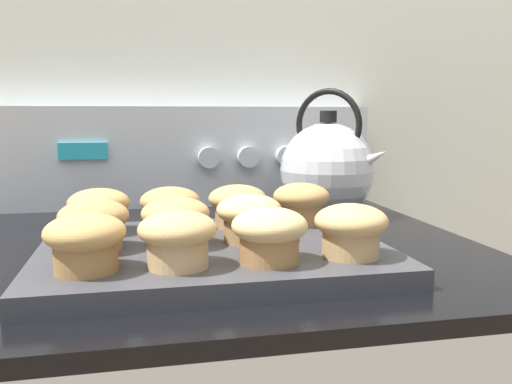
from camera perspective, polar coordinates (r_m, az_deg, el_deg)
wall_back at (r=1.10m, az=-8.67°, el=12.72°), size 8.00×0.05×2.40m
control_panel at (r=1.05m, az=-8.18°, el=3.71°), size 0.75×0.07×0.19m
muffin_pan at (r=0.66m, az=-4.56°, el=-6.38°), size 0.40×0.31×0.02m
muffin_r0_c0 at (r=0.56m, az=-17.54°, el=-4.88°), size 0.08×0.08×0.06m
muffin_r0_c1 at (r=0.55m, az=-8.26°, el=-4.70°), size 0.08×0.08×0.06m
muffin_r0_c2 at (r=0.56m, az=1.43°, el=-4.33°), size 0.08×0.08×0.06m
muffin_r0_c3 at (r=0.60m, az=9.97°, el=-3.79°), size 0.08×0.08×0.06m
muffin_r1_c0 at (r=0.64m, az=-16.70°, el=-3.13°), size 0.08×0.08×0.06m
muffin_r1_c1 at (r=0.64m, az=-8.46°, el=-2.92°), size 0.08×0.08×0.06m
muffin_r1_c2 at (r=0.66m, az=-0.72°, el=-2.55°), size 0.08×0.08×0.06m
muffin_r2_c0 at (r=0.73m, az=-16.21°, el=-1.70°), size 0.08×0.08×0.06m
muffin_r2_c1 at (r=0.73m, az=-9.01°, el=-1.55°), size 0.08×0.08×0.06m
muffin_r2_c2 at (r=0.74m, az=-1.96°, el=-1.28°), size 0.08×0.08×0.06m
muffin_r2_c3 at (r=0.76m, az=4.79°, el=-1.04°), size 0.08×0.08×0.06m
tea_kettle at (r=0.93m, az=7.59°, el=2.52°), size 0.17×0.17×0.22m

